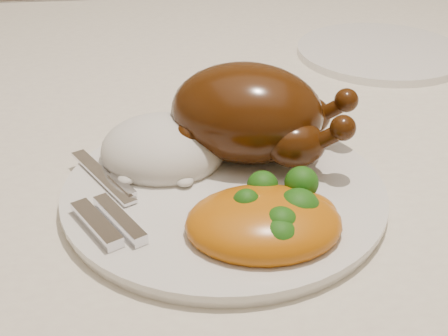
{
  "coord_description": "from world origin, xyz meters",
  "views": [
    {
      "loc": [
        -0.2,
        -0.64,
        1.08
      ],
      "look_at": [
        -0.15,
        -0.17,
        0.8
      ],
      "focal_mm": 50.0,
      "sensor_mm": 36.0,
      "label": 1
    }
  ],
  "objects": [
    {
      "name": "dinner_plate",
      "position": [
        -0.15,
        -0.17,
        0.77
      ],
      "size": [
        0.29,
        0.29,
        0.01
      ],
      "primitive_type": "cylinder",
      "rotation": [
        0.0,
        0.0,
        -0.02
      ],
      "color": "silver",
      "rests_on": "tablecloth"
    },
    {
      "name": "roast_chicken",
      "position": [
        -0.12,
        -0.11,
        0.82
      ],
      "size": [
        0.19,
        0.15,
        0.09
      ],
      "rotation": [
        0.0,
        0.0,
        -0.32
      ],
      "color": "#412007",
      "rests_on": "dinner_plate"
    },
    {
      "name": "mac_and_cheese",
      "position": [
        -0.12,
        -0.24,
        0.79
      ],
      "size": [
        0.13,
        0.1,
        0.05
      ],
      "rotation": [
        0.0,
        0.0,
        -0.05
      ],
      "color": "#CB660D",
      "rests_on": "dinner_plate"
    },
    {
      "name": "tablecloth",
      "position": [
        0.0,
        0.0,
        0.74
      ],
      "size": [
        1.73,
        1.03,
        0.18
      ],
      "color": "#ECE4CB",
      "rests_on": "dining_table"
    },
    {
      "name": "dining_table",
      "position": [
        0.0,
        0.0,
        0.67
      ],
      "size": [
        1.6,
        0.9,
        0.76
      ],
      "color": "brown",
      "rests_on": "floor"
    },
    {
      "name": "side_plate",
      "position": [
        0.11,
        0.18,
        0.77
      ],
      "size": [
        0.3,
        0.3,
        0.01
      ],
      "primitive_type": "cylinder",
      "rotation": [
        0.0,
        0.0,
        -0.33
      ],
      "color": "silver",
      "rests_on": "tablecloth"
    },
    {
      "name": "rice_mound",
      "position": [
        -0.2,
        -0.11,
        0.79
      ],
      "size": [
        0.14,
        0.13,
        0.06
      ],
      "rotation": [
        0.0,
        0.0,
        -0.17
      ],
      "color": "white",
      "rests_on": "dinner_plate"
    },
    {
      "name": "cutlery",
      "position": [
        -0.25,
        -0.19,
        0.79
      ],
      "size": [
        0.08,
        0.16,
        0.01
      ],
      "rotation": [
        0.0,
        0.0,
        0.51
      ],
      "color": "silver",
      "rests_on": "dinner_plate"
    }
  ]
}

